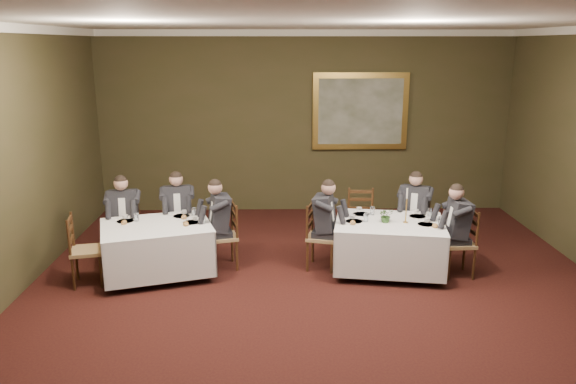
{
  "coord_description": "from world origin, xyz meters",
  "views": [
    {
      "loc": [
        -0.58,
        -5.89,
        3.25
      ],
      "look_at": [
        -0.39,
        2.02,
        1.15
      ],
      "focal_mm": 35.0,
      "sensor_mm": 36.0,
      "label": 1
    }
  ],
  "objects_px": {
    "chair_main_backleft": "(360,234)",
    "chair_sec_backleft": "(126,242)",
    "chair_sec_endleft": "(88,264)",
    "painting": "(360,111)",
    "diner_sec_endright": "(222,235)",
    "diner_sec_backright": "(178,223)",
    "chair_main_endright": "(458,256)",
    "chair_sec_endright": "(223,249)",
    "diner_main_backright": "(414,223)",
    "diner_main_endleft": "(322,235)",
    "diner_sec_backleft": "(125,228)",
    "table_main": "(389,242)",
    "chair_sec_backright": "(179,236)",
    "chair_main_endleft": "(321,250)",
    "chair_main_backright": "(413,236)",
    "centerpiece": "(386,214)",
    "table_second": "(157,246)",
    "diner_main_endright": "(458,241)",
    "candlestick": "(406,210)"
  },
  "relations": [
    {
      "from": "chair_main_backleft",
      "to": "chair_sec_backleft",
      "type": "height_order",
      "value": "same"
    },
    {
      "from": "chair_sec_endleft",
      "to": "painting",
      "type": "bearing_deg",
      "value": 117.4
    },
    {
      "from": "diner_sec_endright",
      "to": "diner_sec_backright",
      "type": "bearing_deg",
      "value": 37.63
    },
    {
      "from": "chair_main_endright",
      "to": "chair_sec_endright",
      "type": "distance_m",
      "value": 3.42
    },
    {
      "from": "diner_main_backright",
      "to": "painting",
      "type": "xyz_separation_m",
      "value": [
        -0.54,
        2.45,
        1.47
      ]
    },
    {
      "from": "chair_sec_backleft",
      "to": "chair_main_endright",
      "type": "bearing_deg",
      "value": 164.64
    },
    {
      "from": "diner_main_endleft",
      "to": "diner_sec_backleft",
      "type": "bearing_deg",
      "value": -82.17
    },
    {
      "from": "diner_main_endleft",
      "to": "chair_sec_backleft",
      "type": "relative_size",
      "value": 1.35
    },
    {
      "from": "table_main",
      "to": "diner_main_endleft",
      "type": "height_order",
      "value": "diner_main_endleft"
    },
    {
      "from": "chair_sec_backright",
      "to": "painting",
      "type": "relative_size",
      "value": 0.54
    },
    {
      "from": "chair_main_endleft",
      "to": "diner_sec_backleft",
      "type": "bearing_deg",
      "value": -82.14
    },
    {
      "from": "table_main",
      "to": "chair_sec_endleft",
      "type": "height_order",
      "value": "chair_sec_endleft"
    },
    {
      "from": "chair_main_backright",
      "to": "diner_sec_endright",
      "type": "xyz_separation_m",
      "value": [
        -2.98,
        -0.51,
        0.23
      ]
    },
    {
      "from": "table_main",
      "to": "diner_sec_backleft",
      "type": "distance_m",
      "value": 3.99
    },
    {
      "from": "table_main",
      "to": "chair_main_endright",
      "type": "height_order",
      "value": "chair_main_endright"
    },
    {
      "from": "table_main",
      "to": "centerpiece",
      "type": "xyz_separation_m",
      "value": [
        -0.06,
        -0.02,
        0.43
      ]
    },
    {
      "from": "table_second",
      "to": "chair_sec_backright",
      "type": "relative_size",
      "value": 1.79
    },
    {
      "from": "table_second",
      "to": "diner_sec_backright",
      "type": "height_order",
      "value": "diner_sec_backright"
    },
    {
      "from": "diner_main_backright",
      "to": "diner_sec_endright",
      "type": "relative_size",
      "value": 1.0
    },
    {
      "from": "diner_main_backright",
      "to": "diner_main_endright",
      "type": "xyz_separation_m",
      "value": [
        0.42,
        -0.87,
        0.0
      ]
    },
    {
      "from": "diner_sec_backleft",
      "to": "chair_sec_endleft",
      "type": "height_order",
      "value": "diner_sec_backleft"
    },
    {
      "from": "diner_sec_backright",
      "to": "diner_sec_endright",
      "type": "relative_size",
      "value": 1.0
    },
    {
      "from": "table_main",
      "to": "painting",
      "type": "distance_m",
      "value": 3.52
    },
    {
      "from": "chair_sec_backleft",
      "to": "chair_sec_backright",
      "type": "height_order",
      "value": "same"
    },
    {
      "from": "chair_main_endright",
      "to": "chair_sec_backleft",
      "type": "xyz_separation_m",
      "value": [
        -4.93,
        0.72,
        0.0
      ]
    },
    {
      "from": "chair_main_backright",
      "to": "diner_main_backright",
      "type": "relative_size",
      "value": 0.74
    },
    {
      "from": "chair_main_backleft",
      "to": "table_second",
      "type": "bearing_deg",
      "value": 20.67
    },
    {
      "from": "chair_main_backleft",
      "to": "diner_sec_backright",
      "type": "relative_size",
      "value": 0.74
    },
    {
      "from": "painting",
      "to": "chair_main_endleft",
      "type": "bearing_deg",
      "value": -107.93
    },
    {
      "from": "chair_main_backright",
      "to": "chair_main_backleft",
      "type": "bearing_deg",
      "value": 13.87
    },
    {
      "from": "table_second",
      "to": "diner_main_endleft",
      "type": "relative_size",
      "value": 1.33
    },
    {
      "from": "chair_main_endleft",
      "to": "painting",
      "type": "height_order",
      "value": "painting"
    },
    {
      "from": "chair_sec_backleft",
      "to": "candlestick",
      "type": "relative_size",
      "value": 1.91
    },
    {
      "from": "chair_sec_backright",
      "to": "centerpiece",
      "type": "xyz_separation_m",
      "value": [
        3.12,
        -0.81,
        0.6
      ]
    },
    {
      "from": "chair_main_backleft",
      "to": "painting",
      "type": "bearing_deg",
      "value": -93.07
    },
    {
      "from": "table_main",
      "to": "chair_main_backright",
      "type": "xyz_separation_m",
      "value": [
        0.54,
        0.72,
        -0.17
      ]
    },
    {
      "from": "painting",
      "to": "diner_sec_endright",
      "type": "bearing_deg",
      "value": -129.53
    },
    {
      "from": "chair_main_backleft",
      "to": "chair_main_endleft",
      "type": "bearing_deg",
      "value": 49.18
    },
    {
      "from": "diner_sec_backleft",
      "to": "chair_sec_endright",
      "type": "xyz_separation_m",
      "value": [
        1.53,
        -0.34,
        -0.23
      ]
    },
    {
      "from": "candlestick",
      "to": "diner_main_endleft",
      "type": "bearing_deg",
      "value": 170.33
    },
    {
      "from": "diner_main_backright",
      "to": "chair_sec_endright",
      "type": "bearing_deg",
      "value": 32.78
    },
    {
      "from": "diner_main_endleft",
      "to": "diner_sec_backleft",
      "type": "height_order",
      "value": "same"
    },
    {
      "from": "chair_main_backright",
      "to": "chair_sec_endright",
      "type": "distance_m",
      "value": 3.02
    },
    {
      "from": "chair_main_backleft",
      "to": "chair_sec_backleft",
      "type": "distance_m",
      "value": 3.68
    },
    {
      "from": "chair_sec_backright",
      "to": "diner_sec_endright",
      "type": "relative_size",
      "value": 0.74
    },
    {
      "from": "table_main",
      "to": "diner_main_endright",
      "type": "xyz_separation_m",
      "value": [
        0.96,
        -0.16,
        0.06
      ]
    },
    {
      "from": "diner_sec_backleft",
      "to": "chair_sec_endright",
      "type": "height_order",
      "value": "diner_sec_backleft"
    },
    {
      "from": "diner_main_endright",
      "to": "painting",
      "type": "bearing_deg",
      "value": 13.63
    },
    {
      "from": "table_main",
      "to": "painting",
      "type": "bearing_deg",
      "value": 90.0
    },
    {
      "from": "chair_main_endright",
      "to": "diner_sec_backleft",
      "type": "height_order",
      "value": "diner_sec_backleft"
    }
  ]
}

